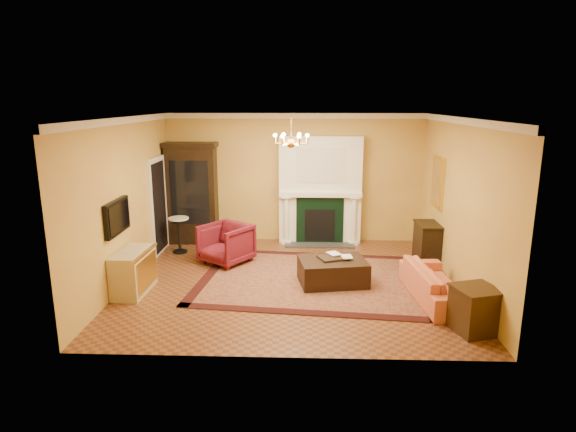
{
  "coord_description": "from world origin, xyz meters",
  "views": [
    {
      "loc": [
        0.25,
        -8.44,
        3.28
      ],
      "look_at": [
        -0.06,
        0.3,
        1.18
      ],
      "focal_mm": 30.0,
      "sensor_mm": 36.0,
      "label": 1
    }
  ],
  "objects_px": {
    "pedestal_table": "(179,232)",
    "coral_sofa": "(437,278)",
    "end_table": "(475,311)",
    "leather_ottoman": "(333,271)",
    "console_table": "(427,244)",
    "wingback_armchair": "(226,242)",
    "china_cabinet": "(192,195)",
    "commode": "(133,272)"
  },
  "relations": [
    {
      "from": "coral_sofa",
      "to": "console_table",
      "type": "bearing_deg",
      "value": -13.8
    },
    {
      "from": "wingback_armchair",
      "to": "commode",
      "type": "distance_m",
      "value": 2.12
    },
    {
      "from": "end_table",
      "to": "console_table",
      "type": "bearing_deg",
      "value": 88.89
    },
    {
      "from": "china_cabinet",
      "to": "leather_ottoman",
      "type": "height_order",
      "value": "china_cabinet"
    },
    {
      "from": "pedestal_table",
      "to": "leather_ottoman",
      "type": "height_order",
      "value": "pedestal_table"
    },
    {
      "from": "china_cabinet",
      "to": "pedestal_table",
      "type": "bearing_deg",
      "value": -99.18
    },
    {
      "from": "pedestal_table",
      "to": "end_table",
      "type": "bearing_deg",
      "value": -34.25
    },
    {
      "from": "wingback_armchair",
      "to": "console_table",
      "type": "distance_m",
      "value": 4.15
    },
    {
      "from": "coral_sofa",
      "to": "end_table",
      "type": "relative_size",
      "value": 2.98
    },
    {
      "from": "china_cabinet",
      "to": "pedestal_table",
      "type": "xyz_separation_m",
      "value": [
        -0.13,
        -0.85,
        -0.66
      ]
    },
    {
      "from": "wingback_armchair",
      "to": "coral_sofa",
      "type": "distance_m",
      "value": 4.22
    },
    {
      "from": "pedestal_table",
      "to": "end_table",
      "type": "xyz_separation_m",
      "value": [
        5.23,
        -3.56,
        -0.14
      ]
    },
    {
      "from": "commode",
      "to": "coral_sofa",
      "type": "bearing_deg",
      "value": 0.74
    },
    {
      "from": "commode",
      "to": "console_table",
      "type": "xyz_separation_m",
      "value": [
        5.51,
        1.8,
        0.03
      ]
    },
    {
      "from": "leather_ottoman",
      "to": "commode",
      "type": "bearing_deg",
      "value": 178.92
    },
    {
      "from": "end_table",
      "to": "wingback_armchair",
      "type": "bearing_deg",
      "value": 144.61
    },
    {
      "from": "pedestal_table",
      "to": "end_table",
      "type": "relative_size",
      "value": 1.23
    },
    {
      "from": "commode",
      "to": "end_table",
      "type": "relative_size",
      "value": 1.56
    },
    {
      "from": "coral_sofa",
      "to": "end_table",
      "type": "height_order",
      "value": "coral_sofa"
    },
    {
      "from": "pedestal_table",
      "to": "coral_sofa",
      "type": "relative_size",
      "value": 0.41
    },
    {
      "from": "pedestal_table",
      "to": "coral_sofa",
      "type": "height_order",
      "value": "pedestal_table"
    },
    {
      "from": "pedestal_table",
      "to": "end_table",
      "type": "height_order",
      "value": "pedestal_table"
    },
    {
      "from": "pedestal_table",
      "to": "commode",
      "type": "xyz_separation_m",
      "value": [
        -0.22,
        -2.27,
        -0.09
      ]
    },
    {
      "from": "console_table",
      "to": "commode",
      "type": "bearing_deg",
      "value": -163.71
    },
    {
      "from": "pedestal_table",
      "to": "commode",
      "type": "relative_size",
      "value": 0.79
    },
    {
      "from": "console_table",
      "to": "leather_ottoman",
      "type": "xyz_separation_m",
      "value": [
        -2.01,
        -1.27,
        -0.16
      ]
    },
    {
      "from": "leather_ottoman",
      "to": "end_table",
      "type": "bearing_deg",
      "value": -52.57
    },
    {
      "from": "china_cabinet",
      "to": "commode",
      "type": "relative_size",
      "value": 2.23
    },
    {
      "from": "pedestal_table",
      "to": "console_table",
      "type": "bearing_deg",
      "value": -5.09
    },
    {
      "from": "wingback_armchair",
      "to": "console_table",
      "type": "height_order",
      "value": "wingback_armchair"
    },
    {
      "from": "wingback_armchair",
      "to": "commode",
      "type": "bearing_deg",
      "value": -95.1
    },
    {
      "from": "end_table",
      "to": "leather_ottoman",
      "type": "relative_size",
      "value": 0.54
    },
    {
      "from": "china_cabinet",
      "to": "wingback_armchair",
      "type": "distance_m",
      "value": 1.93
    },
    {
      "from": "coral_sofa",
      "to": "console_table",
      "type": "distance_m",
      "value": 1.94
    },
    {
      "from": "china_cabinet",
      "to": "commode",
      "type": "distance_m",
      "value": 3.23
    },
    {
      "from": "console_table",
      "to": "leather_ottoman",
      "type": "height_order",
      "value": "console_table"
    },
    {
      "from": "pedestal_table",
      "to": "console_table",
      "type": "xyz_separation_m",
      "value": [
        5.29,
        -0.47,
        -0.06
      ]
    },
    {
      "from": "wingback_armchair",
      "to": "leather_ottoman",
      "type": "height_order",
      "value": "wingback_armchair"
    },
    {
      "from": "wingback_armchair",
      "to": "leather_ottoman",
      "type": "distance_m",
      "value": 2.4
    },
    {
      "from": "china_cabinet",
      "to": "end_table",
      "type": "relative_size",
      "value": 3.49
    },
    {
      "from": "china_cabinet",
      "to": "coral_sofa",
      "type": "xyz_separation_m",
      "value": [
        4.86,
        -3.24,
        -0.75
      ]
    },
    {
      "from": "coral_sofa",
      "to": "leather_ottoman",
      "type": "xyz_separation_m",
      "value": [
        -1.72,
        0.65,
        -0.14
      ]
    }
  ]
}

